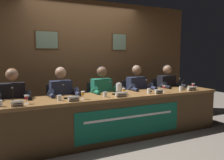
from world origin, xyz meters
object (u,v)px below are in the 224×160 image
at_px(panelist_far_left, 13,101).
at_px(nameplate_far_left, 17,103).
at_px(nameplate_center, 121,94).
at_px(conference_table, 115,109).
at_px(juice_glass_right, 164,87).
at_px(microphone_far_right, 182,85).
at_px(juice_glass_left, 83,94).
at_px(panelist_far_right, 169,89).
at_px(microphone_center, 113,90).
at_px(chair_right, 133,103).
at_px(microphone_right, 149,88).
at_px(water_cup_center, 105,95).
at_px(chair_far_right, 163,100).
at_px(water_cup_right, 149,91).
at_px(panelist_right, 138,91).
at_px(chair_left, 60,111).
at_px(chair_far_left, 13,116).
at_px(microphone_left, 65,94).
at_px(panelist_center, 103,94).
at_px(water_cup_far_left, 0,104).
at_px(water_cup_far_right, 181,89).
at_px(water_pitcher_central, 119,89).
at_px(juice_glass_far_right, 193,85).
at_px(panelist_left, 62,97).
at_px(microphone_far_left, 13,98).
at_px(nameplate_right, 159,91).
at_px(juice_glass_far_left, 26,98).
at_px(nameplate_left, 74,99).
at_px(water_cup_left, 60,98).

height_order(panelist_far_left, nameplate_far_left, panelist_far_left).
bearing_deg(nameplate_center, nameplate_far_left, -179.43).
relative_size(conference_table, juice_glass_right, 33.32).
bearing_deg(microphone_far_right, nameplate_center, -171.26).
bearing_deg(juice_glass_left, panelist_far_right, 14.49).
height_order(panelist_far_right, microphone_far_right, panelist_far_right).
relative_size(microphone_center, chair_right, 0.24).
distance_m(juice_glass_right, microphone_right, 0.27).
height_order(water_cup_center, chair_far_right, chair_far_right).
relative_size(water_cup_right, chair_far_right, 0.10).
bearing_deg(panelist_right, chair_left, 172.60).
height_order(chair_far_left, water_cup_center, chair_far_left).
bearing_deg(panelist_right, microphone_left, -167.36).
bearing_deg(panelist_center, water_cup_far_left, -161.95).
distance_m(water_cup_far_right, water_pitcher_central, 1.24).
distance_m(water_cup_far_left, juice_glass_far_right, 3.40).
bearing_deg(panelist_far_right, chair_far_left, 176.29).
bearing_deg(conference_table, panelist_left, 148.15).
xyz_separation_m(juice_glass_left, chair_right, (1.35, 0.75, -0.41)).
bearing_deg(microphone_far_left, juice_glass_left, -10.50).
relative_size(nameplate_right, microphone_right, 0.71).
height_order(conference_table, panelist_far_right, panelist_far_right).
xyz_separation_m(water_cup_center, water_cup_right, (0.85, 0.00, 0.00)).
height_order(panelist_center, nameplate_center, panelist_center).
bearing_deg(microphone_far_left, juice_glass_far_left, -46.34).
bearing_deg(water_pitcher_central, nameplate_right, -22.94).
relative_size(conference_table, panelist_far_right, 3.38).
relative_size(water_cup_far_left, water_cup_right, 1.00).
xyz_separation_m(water_cup_center, panelist_far_right, (1.74, 0.53, -0.08)).
xyz_separation_m(juice_glass_far_left, water_pitcher_central, (1.53, 0.16, 0.01)).
xyz_separation_m(chair_left, microphone_left, (-0.05, -0.55, 0.39)).
distance_m(chair_far_left, microphone_right, 2.40).
distance_m(microphone_left, microphone_far_right, 2.35).
distance_m(microphone_center, water_pitcher_central, 0.11).
bearing_deg(panelist_right, chair_right, 90.00).
relative_size(nameplate_left, water_cup_left, 1.89).
xyz_separation_m(microphone_far_left, microphone_far_right, (3.09, -0.03, 0.00)).
relative_size(microphone_left, juice_glass_far_right, 1.74).
distance_m(panelist_center, panelist_right, 0.77).
distance_m(conference_table, water_cup_right, 0.70).
height_order(nameplate_left, chair_right, chair_right).
distance_m(chair_left, microphone_left, 0.68).
distance_m(panelist_far_left, nameplate_right, 2.39).
height_order(juice_glass_right, water_cup_far_right, juice_glass_right).
height_order(panelist_right, chair_far_right, panelist_right).
xyz_separation_m(nameplate_far_left, microphone_far_right, (3.06, 0.25, 0.03)).
bearing_deg(panelist_far_right, panelist_left, 180.00).
bearing_deg(water_cup_center, nameplate_center, -24.25).
bearing_deg(water_pitcher_central, juice_glass_far_right, -6.04).
xyz_separation_m(juice_glass_far_left, water_cup_center, (1.19, 0.01, -0.05)).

